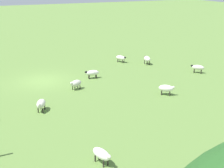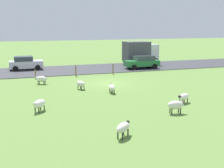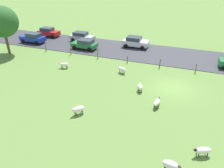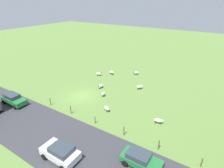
{
  "view_description": "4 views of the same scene",
  "coord_description": "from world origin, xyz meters",
  "views": [
    {
      "loc": [
        5.19,
        24.96,
        8.18
      ],
      "look_at": [
        -4.45,
        4.27,
        0.41
      ],
      "focal_mm": 49.98,
      "sensor_mm": 36.0,
      "label": 1
    },
    {
      "loc": [
        -26.05,
        8.54,
        5.45
      ],
      "look_at": [
        -4.59,
        1.26,
        0.87
      ],
      "focal_mm": 46.82,
      "sensor_mm": 36.0,
      "label": 2
    },
    {
      "loc": [
        -20.15,
        -0.6,
        10.94
      ],
      "look_at": [
        -3.01,
        5.79,
        0.91
      ],
      "focal_mm": 33.73,
      "sensor_mm": 36.0,
      "label": 3
    },
    {
      "loc": [
        20.02,
        18.87,
        14.78
      ],
      "look_at": [
        -4.52,
        3.23,
        1.22
      ],
      "focal_mm": 29.63,
      "sensor_mm": 36.0,
      "label": 4
    }
  ],
  "objects": [
    {
      "name": "sheep_2",
      "position": [
        -4.06,
        1.09,
        0.49
      ],
      "size": [
        1.28,
        0.62,
        0.73
      ],
      "color": "white",
      "rests_on": "ground_plane"
    },
    {
      "name": "sheep_4",
      "position": [
        0.33,
        13.4,
        0.5
      ],
      "size": [
        0.76,
        1.27,
        0.74
      ],
      "color": "white",
      "rests_on": "ground_plane"
    },
    {
      "name": "sheep_1",
      "position": [
        1.49,
        6.18,
        0.5
      ],
      "size": [
        0.95,
        1.19,
        0.77
      ],
      "color": "silver",
      "rests_on": "ground_plane"
    },
    {
      "name": "sheep_5",
      "position": [
        -13.31,
        3.64,
        0.51
      ],
      "size": [
        1.1,
        1.13,
        0.75
      ],
      "color": "silver",
      "rests_on": "ground_plane"
    },
    {
      "name": "sheep_0",
      "position": [
        -1.89,
        3.18,
        0.49
      ],
      "size": [
        1.1,
        0.83,
        0.75
      ],
      "color": "silver",
      "rests_on": "ground_plane"
    },
    {
      "name": "sheep_6",
      "position": [
        -7.5,
        7.16,
        0.52
      ],
      "size": [
        1.16,
        1.08,
        0.78
      ],
      "color": "white",
      "rests_on": "ground_plane"
    },
    {
      "name": "ground_plane",
      "position": [
        0.0,
        0.0,
        0.0
      ],
      "size": [
        160.0,
        160.0,
        0.0
      ],
      "primitive_type": "plane",
      "color": "olive"
    },
    {
      "name": "sheep_7",
      "position": [
        -10.7,
        -0.87,
        0.57
      ],
      "size": [
        0.65,
        1.19,
        0.84
      ],
      "color": "silver",
      "rests_on": "ground_plane"
    },
    {
      "name": "sheep_3",
      "position": [
        -8.7,
        -2.7,
        0.47
      ],
      "size": [
        0.9,
        1.25,
        0.7
      ],
      "color": "white",
      "rests_on": "ground_plane"
    }
  ]
}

